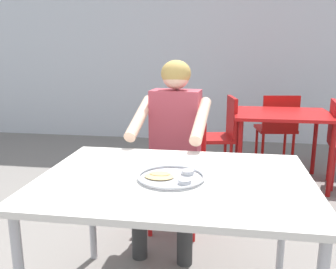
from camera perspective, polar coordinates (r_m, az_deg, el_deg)
The scene contains 8 objects.
back_wall at distance 5.44m, azimuth 5.74°, elevation 16.98°, with size 12.00×0.12×3.40m, color silver.
table_foreground at distance 1.76m, azimuth 1.05°, elevation -8.69°, with size 1.30×0.95×0.74m.
thali_tray at distance 1.71m, azimuth 0.46°, elevation -6.69°, with size 0.32×0.32×0.03m.
chair_foreground at distance 2.75m, azimuth 1.71°, elevation -4.02°, with size 0.43×0.44×0.90m.
diner_foreground at distance 2.48m, azimuth 0.77°, elevation -0.31°, with size 0.52×0.58×1.27m.
table_background_red at distance 3.78m, azimuth 17.48°, elevation 2.00°, with size 0.94×0.76×0.73m.
chair_red_left at distance 3.78m, azimuth 8.21°, elevation 0.38°, with size 0.49×0.46×0.87m.
chair_red_far at distance 4.40m, azimuth 16.87°, elevation 1.50°, with size 0.48×0.45×0.84m.
Camera 1 is at (0.31, -1.63, 1.33)m, focal length 38.67 mm.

